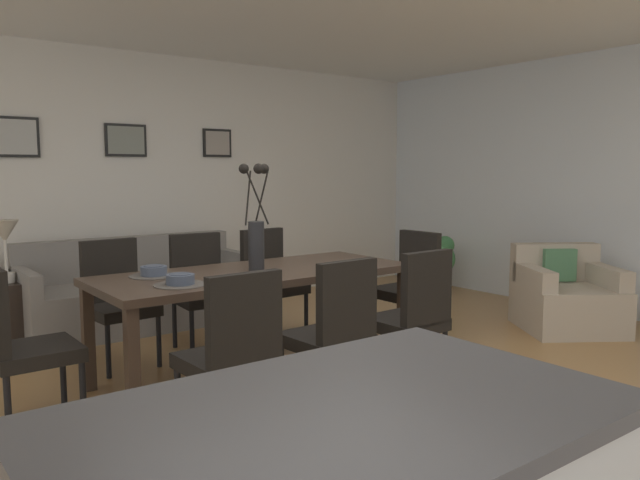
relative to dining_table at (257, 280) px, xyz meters
name	(u,v)px	position (x,y,z in m)	size (l,w,h in m)	color
ground_plane	(337,401)	(0.12, -0.75, -0.67)	(9.00, 9.00, 0.00)	#A87A47
back_wall_panel	(136,183)	(0.12, 2.50, 0.63)	(9.00, 0.10, 2.60)	silver
side_window_wall	(596,184)	(3.77, -0.35, 0.63)	(0.10, 6.30, 2.60)	white
dining_table	(257,280)	(0.00, 0.00, 0.00)	(2.20, 0.90, 0.74)	#3D2D23
dining_chair_near_left	(234,348)	(-0.68, -0.89, -0.16)	(0.45, 0.45, 0.92)	black
dining_chair_near_right	(117,296)	(-0.70, 0.83, -0.16)	(0.47, 0.47, 0.92)	black
dining_chair_far_left	(334,327)	(0.00, -0.86, -0.16)	(0.46, 0.46, 0.92)	black
dining_chair_far_right	(201,285)	(0.00, 0.85, -0.16)	(0.47, 0.47, 0.92)	black
dining_chair_mid_left	(413,312)	(0.67, -0.86, -0.16)	(0.45, 0.45, 0.92)	black
dining_chair_mid_right	(270,277)	(0.66, 0.86, -0.16)	(0.46, 0.46, 0.92)	black
dining_chair_head_west	(20,339)	(-1.53, -0.02, -0.16)	(0.45, 0.45, 0.92)	black
dining_chair_head_east	(410,281)	(1.48, -0.03, -0.16)	(0.45, 0.45, 0.92)	black
centerpiece_vase	(256,230)	(0.00, 0.00, 0.35)	(0.21, 0.23, 0.73)	#232326
placemat_near_left	(180,285)	(-0.66, -0.20, 0.07)	(0.32, 0.32, 0.01)	#4C4742
bowl_near_left	(180,279)	(-0.66, -0.20, 0.11)	(0.17, 0.17, 0.07)	#475166
placemat_near_right	(154,276)	(-0.66, 0.20, 0.07)	(0.32, 0.32, 0.01)	#4C4742
bowl_near_right	(154,270)	(-0.66, 0.20, 0.11)	(0.17, 0.17, 0.07)	#475166
sofa	(139,295)	(-0.12, 1.88, -0.39)	(2.07, 0.84, 0.80)	gray
side_table	(9,314)	(-1.23, 1.88, -0.41)	(0.36, 0.36, 0.52)	black
table_lamp	(5,237)	(-1.23, 1.88, 0.22)	(0.22, 0.22, 0.51)	beige
armchair	(566,298)	(2.89, -0.61, -0.38)	(1.11, 1.11, 0.75)	#B7A893
framed_picture_left	(15,137)	(-1.01, 2.43, 1.06)	(0.41, 0.03, 0.36)	black
framed_picture_center	(126,140)	(0.00, 2.43, 1.06)	(0.41, 0.03, 0.32)	black
framed_picture_right	(217,143)	(1.01, 2.43, 1.06)	(0.33, 0.03, 0.30)	black
potted_plant	(441,261)	(3.27, 1.24, -0.30)	(0.36, 0.36, 0.67)	brown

